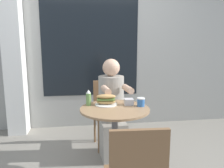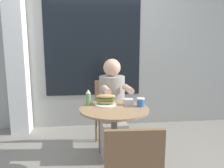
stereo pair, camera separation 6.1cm
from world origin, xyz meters
TOP-DOWN VIEW (x-y plane):
  - storefront_wall at (-0.00, 1.60)m, footprint 8.00×0.09m
  - lattice_pillar at (-1.28, 1.41)m, footprint 0.27×0.27m
  - cafe_table at (0.00, 0.00)m, footprint 0.66×0.66m
  - diner_chair at (0.03, 0.84)m, footprint 0.41×0.41m
  - seated_diner at (0.04, 0.50)m, footprint 0.35×0.56m
  - sandwich_on_plate at (-0.07, 0.12)m, footprint 0.22×0.22m
  - drink_cup at (0.26, 0.03)m, footprint 0.08×0.08m
  - napkin_box at (0.16, 0.10)m, footprint 0.10×0.10m
  - condiment_bottle at (-0.24, 0.13)m, footprint 0.05×0.05m

SIDE VIEW (x-z plane):
  - diner_chair at x=0.03m, z-range 0.09..0.96m
  - seated_diner at x=0.04m, z-range -0.07..1.12m
  - cafe_table at x=0.00m, z-range 0.17..0.92m
  - napkin_box at x=0.16m, z-range 0.75..0.81m
  - drink_cup at x=0.26m, z-range 0.75..0.83m
  - sandwich_on_plate at x=-0.07m, z-range 0.74..0.85m
  - condiment_bottle at x=-0.24m, z-range 0.75..0.91m
  - lattice_pillar at x=-1.28m, z-range 0.00..2.40m
  - storefront_wall at x=0.00m, z-range 0.00..2.80m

